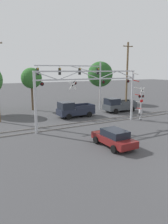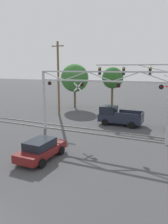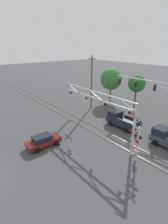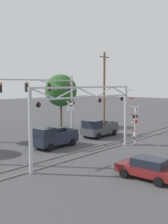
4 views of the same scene
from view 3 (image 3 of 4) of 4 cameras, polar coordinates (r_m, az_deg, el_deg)
The scene contains 10 objects.
rail_track_near at distance 24.52m, azimuth 3.89°, elevation -7.01°, with size 80.00×0.08×0.10m, color gray.
rail_track_far at distance 25.41m, azimuth 6.29°, elevation -6.02°, with size 80.00×0.08×0.10m, color gray.
crossing_gantry at distance 22.72m, azimuth 3.60°, elevation 1.75°, with size 12.54×0.30×6.11m.
crossing_signal_mast at distance 19.03m, azimuth 16.64°, elevation -9.89°, with size 1.96×0.35×5.87m.
traffic_signal_span at distance 26.51m, azimuth 23.26°, elevation 5.39°, with size 10.67×0.39×7.35m.
pickup_truck_lead at distance 26.90m, azimuth 11.89°, elevation -2.56°, with size 4.87×2.30×2.10m.
sedan_waiting at distance 22.00m, azimuth -13.16°, elevation -9.08°, with size 2.00×4.15×1.44m.
utility_pole_left at distance 33.01m, azimuth 2.47°, elevation 9.75°, with size 1.80×0.28×9.82m.
background_tree_far_left_verge at distance 33.60m, azimuth 16.82°, elevation 8.82°, with size 3.15×3.15×6.52m.
background_tree_far_right_verge at distance 37.59m, azimuth 8.85°, elevation 10.54°, with size 4.46×4.46×7.04m.
Camera 3 is at (15.69, -0.17, 11.66)m, focal length 28.00 mm.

